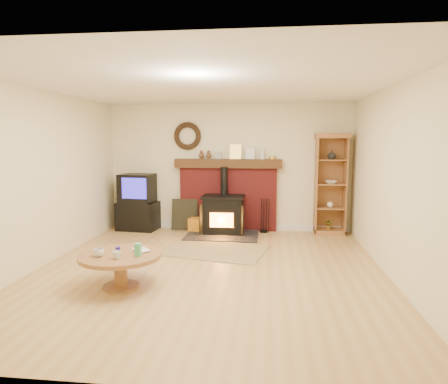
# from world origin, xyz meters

# --- Properties ---
(ground) EXTENTS (5.50, 5.50, 0.00)m
(ground) POSITION_xyz_m (0.00, 0.00, 0.00)
(ground) COLOR tan
(ground) RESTS_ON ground
(room_shell) EXTENTS (5.02, 5.52, 2.61)m
(room_shell) POSITION_xyz_m (-0.02, 0.09, 1.72)
(room_shell) COLOR beige
(room_shell) RESTS_ON ground
(chimney_breast) EXTENTS (2.20, 0.22, 1.78)m
(chimney_breast) POSITION_xyz_m (0.00, 2.67, 0.80)
(chimney_breast) COLOR maroon
(chimney_breast) RESTS_ON ground
(wood_stove) EXTENTS (1.40, 1.00, 1.33)m
(wood_stove) POSITION_xyz_m (-0.06, 2.28, 0.38)
(wood_stove) COLOR black
(wood_stove) RESTS_ON ground
(area_rug) EXTENTS (1.94, 1.53, 0.01)m
(area_rug) POSITION_xyz_m (-0.08, 1.05, 0.01)
(area_rug) COLOR brown
(area_rug) RESTS_ON ground
(tv_unit) EXTENTS (0.85, 0.64, 1.17)m
(tv_unit) POSITION_xyz_m (-1.88, 2.47, 0.56)
(tv_unit) COLOR black
(tv_unit) RESTS_ON ground
(curio_cabinet) EXTENTS (0.64, 0.46, 2.00)m
(curio_cabinet) POSITION_xyz_m (2.05, 2.56, 1.00)
(curio_cabinet) COLOR olive
(curio_cabinet) RESTS_ON ground
(firelog_box) EXTENTS (0.50, 0.38, 0.28)m
(firelog_box) POSITION_xyz_m (-0.53, 2.40, 0.14)
(firelog_box) COLOR yellow
(firelog_box) RESTS_ON ground
(leaning_painting) EXTENTS (0.54, 0.14, 0.65)m
(leaning_painting) POSITION_xyz_m (-0.90, 2.55, 0.33)
(leaning_painting) COLOR black
(leaning_painting) RESTS_ON ground
(fire_tools) EXTENTS (0.19, 0.16, 0.70)m
(fire_tools) POSITION_xyz_m (0.76, 2.50, 0.16)
(fire_tools) COLOR black
(fire_tools) RESTS_ON ground
(coffee_table) EXTENTS (1.04, 1.04, 0.60)m
(coffee_table) POSITION_xyz_m (-1.02, -0.77, 0.36)
(coffee_table) COLOR brown
(coffee_table) RESTS_ON ground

